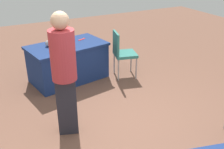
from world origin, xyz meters
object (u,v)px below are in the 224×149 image
(scissors_red, at_px, (82,39))
(table_foreground, at_px, (68,62))
(yarn_ball, at_px, (48,43))
(chair_tucked_right, at_px, (122,51))
(laptop_silver, at_px, (59,44))
(person_presenter, at_px, (64,70))

(scissors_red, bearing_deg, table_foreground, -1.33)
(yarn_ball, distance_m, scissors_red, 0.74)
(chair_tucked_right, bearing_deg, scissors_red, -115.35)
(laptop_silver, bearing_deg, person_presenter, 54.95)
(chair_tucked_right, xyz_separation_m, scissors_red, (0.66, -0.55, 0.19))
(chair_tucked_right, relative_size, scissors_red, 5.42)
(table_foreground, height_order, yarn_ball, yarn_ball)
(person_presenter, distance_m, scissors_red, 2.10)
(laptop_silver, height_order, yarn_ball, laptop_silver)
(chair_tucked_right, height_order, scissors_red, chair_tucked_right)
(chair_tucked_right, bearing_deg, yarn_ball, -93.32)
(person_presenter, relative_size, laptop_silver, 4.47)
(table_foreground, xyz_separation_m, person_presenter, (0.57, 1.69, 0.63))
(yarn_ball, bearing_deg, laptop_silver, 153.11)
(person_presenter, bearing_deg, scissors_red, -98.94)
(person_presenter, bearing_deg, laptop_silver, -85.40)
(laptop_silver, bearing_deg, scissors_red, 178.37)
(yarn_ball, bearing_deg, person_presenter, 82.70)
(yarn_ball, bearing_deg, scissors_red, -171.77)
(person_presenter, xyz_separation_m, yarn_ball, (-0.22, -1.75, -0.19))
(chair_tucked_right, xyz_separation_m, yarn_ball, (1.40, -0.44, 0.25))
(chair_tucked_right, height_order, laptop_silver, chair_tucked_right)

